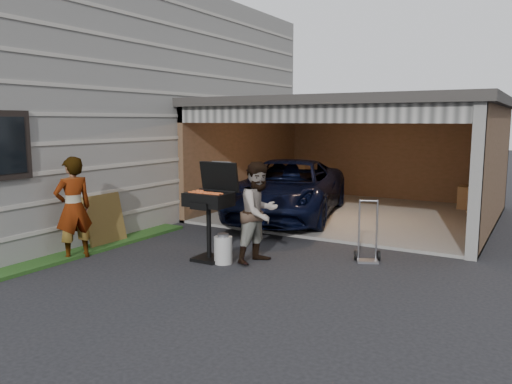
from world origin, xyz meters
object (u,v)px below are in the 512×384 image
propane_tank (223,250)px  plywood_panel (105,220)px  minivan (287,191)px  bbq_grill (210,203)px  man (259,213)px  woman (73,208)px  hand_truck (368,249)px

propane_tank → plywood_panel: (-2.65, -0.12, 0.26)m
minivan → propane_tank: bearing=-92.1°
bbq_grill → propane_tank: size_ratio=3.64×
man → bbq_grill: man is taller
woman → man: woman is taller
woman → hand_truck: size_ratio=1.67×
woman → bbq_grill: woman is taller
woman → bbq_grill: bearing=135.2°
woman → man: size_ratio=1.04×
minivan → bbq_grill: bearing=-96.4°
plywood_panel → woman: bearing=-75.4°
man → hand_truck: size_ratio=1.61×
woman → plywood_panel: bearing=-148.4°
woman → hand_truck: (4.47, 2.40, -0.69)m
woman → propane_tank: woman is taller
bbq_grill → propane_tank: 0.83m
man → plywood_panel: man is taller
man → bbq_grill: bearing=122.8°
man → hand_truck: bearing=-45.1°
plywood_panel → minivan: bearing=66.0°
propane_tank → plywood_panel: size_ratio=0.46×
minivan → propane_tank: size_ratio=10.72×
woman → bbq_grill: 2.38m
man → propane_tank: man is taller
woman → hand_truck: bearing=135.2°
man → plywood_panel: 3.20m
minivan → propane_tank: (0.82, -4.01, -0.46)m
bbq_grill → minivan: bearing=97.3°
minivan → woman: bearing=-121.2°
bbq_grill → plywood_panel: bearing=-175.1°
hand_truck → woman: bearing=-176.1°
minivan → bbq_grill: (0.50, -3.93, 0.31)m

